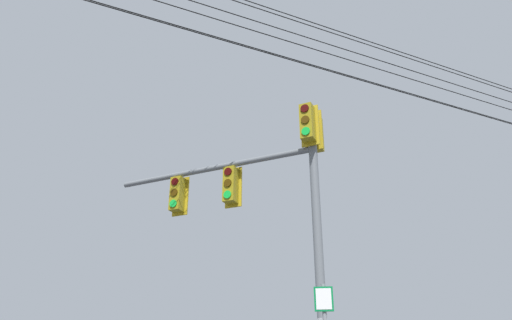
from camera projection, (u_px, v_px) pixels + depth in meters
signal_mast_assembly at (269, 196)px, 11.18m from camera, size 4.80×3.79×7.35m
overhead_wire_span at (342, 54)px, 12.87m from camera, size 0.96×24.18×1.82m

